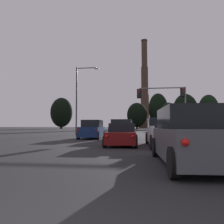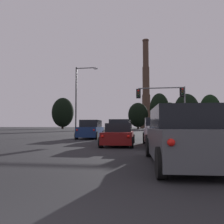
{
  "view_description": "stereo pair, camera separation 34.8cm",
  "coord_description": "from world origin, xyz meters",
  "px_view_note": "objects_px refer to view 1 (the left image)",
  "views": [
    {
      "loc": [
        1.42,
        -1.39,
        1.24
      ],
      "look_at": [
        -3.58,
        37.36,
        3.79
      ],
      "focal_mm": 35.0,
      "sensor_mm": 36.0,
      "label": 1
    },
    {
      "loc": [
        1.76,
        -1.34,
        1.24
      ],
      "look_at": [
        -3.58,
        37.36,
        3.79
      ],
      "focal_mm": 35.0,
      "sensor_mm": 36.0,
      "label": 2
    }
  ],
  "objects_px": {
    "traffic_light_overhead_right": "(169,98)",
    "traffic_light_far_right": "(161,118)",
    "smokestack": "(145,93)",
    "sedan_center_lane_second": "(122,135)",
    "street_lamp": "(80,94)",
    "suv_left_lane_front": "(92,130)",
    "suv_center_lane_front": "(122,130)",
    "suv_right_lane_third": "(191,137)",
    "pickup_truck_right_lane_second": "(165,133)"
  },
  "relations": [
    {
      "from": "suv_left_lane_front",
      "to": "sedan_center_lane_second",
      "type": "distance_m",
      "value": 8.2
    },
    {
      "from": "suv_left_lane_front",
      "to": "pickup_truck_right_lane_second",
      "type": "relative_size",
      "value": 0.89
    },
    {
      "from": "suv_right_lane_third",
      "to": "sedan_center_lane_second",
      "type": "height_order",
      "value": "suv_right_lane_third"
    },
    {
      "from": "suv_right_lane_third",
      "to": "pickup_truck_right_lane_second",
      "type": "distance_m",
      "value": 6.83
    },
    {
      "from": "suv_center_lane_front",
      "to": "smokestack",
      "type": "height_order",
      "value": "smokestack"
    },
    {
      "from": "street_lamp",
      "to": "smokestack",
      "type": "height_order",
      "value": "smokestack"
    },
    {
      "from": "suv_left_lane_front",
      "to": "traffic_light_far_right",
      "type": "distance_m",
      "value": 39.17
    },
    {
      "from": "pickup_truck_right_lane_second",
      "to": "street_lamp",
      "type": "xyz_separation_m",
      "value": [
        -9.91,
        15.36,
        5.0
      ]
    },
    {
      "from": "smokestack",
      "to": "traffic_light_overhead_right",
      "type": "bearing_deg",
      "value": -89.44
    },
    {
      "from": "traffic_light_overhead_right",
      "to": "traffic_light_far_right",
      "type": "relative_size",
      "value": 1.19
    },
    {
      "from": "suv_center_lane_front",
      "to": "smokestack",
      "type": "xyz_separation_m",
      "value": [
        4.42,
        101.39,
        18.71
      ]
    },
    {
      "from": "suv_right_lane_third",
      "to": "suv_center_lane_front",
      "type": "bearing_deg",
      "value": 101.65
    },
    {
      "from": "suv_center_lane_front",
      "to": "street_lamp",
      "type": "height_order",
      "value": "street_lamp"
    },
    {
      "from": "smokestack",
      "to": "pickup_truck_right_lane_second",
      "type": "bearing_deg",
      "value": -90.63
    },
    {
      "from": "suv_left_lane_front",
      "to": "smokestack",
      "type": "relative_size",
      "value": 0.1
    },
    {
      "from": "traffic_light_far_right",
      "to": "street_lamp",
      "type": "height_order",
      "value": "street_lamp"
    },
    {
      "from": "suv_right_lane_third",
      "to": "traffic_light_overhead_right",
      "type": "xyz_separation_m",
      "value": [
        2.02,
        20.75,
        3.87
      ]
    },
    {
      "from": "suv_left_lane_front",
      "to": "sedan_center_lane_second",
      "type": "height_order",
      "value": "suv_left_lane_front"
    },
    {
      "from": "pickup_truck_right_lane_second",
      "to": "traffic_light_overhead_right",
      "type": "relative_size",
      "value": 0.89
    },
    {
      "from": "sedan_center_lane_second",
      "to": "traffic_light_far_right",
      "type": "height_order",
      "value": "traffic_light_far_right"
    },
    {
      "from": "suv_left_lane_front",
      "to": "suv_center_lane_front",
      "type": "bearing_deg",
      "value": -23.05
    },
    {
      "from": "suv_left_lane_front",
      "to": "street_lamp",
      "type": "relative_size",
      "value": 0.52
    },
    {
      "from": "suv_left_lane_front",
      "to": "street_lamp",
      "type": "distance_m",
      "value": 9.88
    },
    {
      "from": "suv_left_lane_front",
      "to": "suv_center_lane_front",
      "type": "distance_m",
      "value": 3.35
    },
    {
      "from": "traffic_light_overhead_right",
      "to": "traffic_light_far_right",
      "type": "height_order",
      "value": "traffic_light_overhead_right"
    },
    {
      "from": "suv_left_lane_front",
      "to": "traffic_light_far_right",
      "type": "bearing_deg",
      "value": 72.77
    },
    {
      "from": "suv_left_lane_front",
      "to": "suv_center_lane_front",
      "type": "xyz_separation_m",
      "value": [
        3.12,
        -1.22,
        0.0
      ]
    },
    {
      "from": "street_lamp",
      "to": "traffic_light_far_right",
      "type": "bearing_deg",
      "value": 64.89
    },
    {
      "from": "sedan_center_lane_second",
      "to": "suv_center_lane_front",
      "type": "bearing_deg",
      "value": 93.97
    },
    {
      "from": "sedan_center_lane_second",
      "to": "pickup_truck_right_lane_second",
      "type": "bearing_deg",
      "value": -5.75
    },
    {
      "from": "smokestack",
      "to": "street_lamp",
      "type": "bearing_deg",
      "value": -96.85
    },
    {
      "from": "traffic_light_far_right",
      "to": "street_lamp",
      "type": "relative_size",
      "value": 0.55
    },
    {
      "from": "suv_right_lane_third",
      "to": "suv_left_lane_front",
      "type": "bearing_deg",
      "value": 111.61
    },
    {
      "from": "pickup_truck_right_lane_second",
      "to": "street_lamp",
      "type": "relative_size",
      "value": 0.58
    },
    {
      "from": "pickup_truck_right_lane_second",
      "to": "street_lamp",
      "type": "height_order",
      "value": "street_lamp"
    },
    {
      "from": "suv_left_lane_front",
      "to": "traffic_light_overhead_right",
      "type": "bearing_deg",
      "value": 35.19
    },
    {
      "from": "traffic_light_overhead_right",
      "to": "street_lamp",
      "type": "bearing_deg",
      "value": 173.18
    },
    {
      "from": "pickup_truck_right_lane_second",
      "to": "traffic_light_overhead_right",
      "type": "xyz_separation_m",
      "value": [
        2.12,
        13.92,
        3.97
      ]
    },
    {
      "from": "suv_center_lane_front",
      "to": "suv_left_lane_front",
      "type": "bearing_deg",
      "value": 158.99
    },
    {
      "from": "suv_left_lane_front",
      "to": "smokestack",
      "type": "bearing_deg",
      "value": 83.95
    },
    {
      "from": "suv_right_lane_third",
      "to": "traffic_light_far_right",
      "type": "height_order",
      "value": "traffic_light_far_right"
    },
    {
      "from": "sedan_center_lane_second",
      "to": "traffic_light_far_right",
      "type": "distance_m",
      "value": 45.6
    },
    {
      "from": "traffic_light_far_right",
      "to": "smokestack",
      "type": "distance_m",
      "value": 64.63
    },
    {
      "from": "traffic_light_overhead_right",
      "to": "pickup_truck_right_lane_second",
      "type": "bearing_deg",
      "value": -98.64
    },
    {
      "from": "pickup_truck_right_lane_second",
      "to": "traffic_light_overhead_right",
      "type": "height_order",
      "value": "traffic_light_overhead_right"
    },
    {
      "from": "suv_left_lane_front",
      "to": "sedan_center_lane_second",
      "type": "relative_size",
      "value": 1.05
    },
    {
      "from": "pickup_truck_right_lane_second",
      "to": "traffic_light_far_right",
      "type": "xyz_separation_m",
      "value": [
        4.09,
        45.23,
        2.64
      ]
    },
    {
      "from": "traffic_light_far_right",
      "to": "suv_left_lane_front",
      "type": "bearing_deg",
      "value": -105.49
    },
    {
      "from": "street_lamp",
      "to": "smokestack",
      "type": "relative_size",
      "value": 0.19
    },
    {
      "from": "suv_right_lane_third",
      "to": "street_lamp",
      "type": "xyz_separation_m",
      "value": [
        -10.01,
        22.19,
        4.9
      ]
    }
  ]
}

